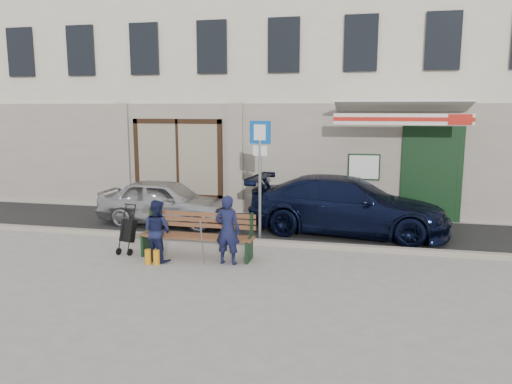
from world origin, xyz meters
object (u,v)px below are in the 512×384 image
(car_silver, at_px, (166,202))
(bench, at_px, (195,236))
(parking_sign, at_px, (260,161))
(woman, at_px, (157,231))
(stroller, at_px, (128,232))
(car_navy, at_px, (347,205))
(man, at_px, (228,230))

(car_silver, bearing_deg, bench, -144.60)
(car_silver, bearing_deg, parking_sign, -110.41)
(bench, bearing_deg, woman, -147.64)
(car_silver, bearing_deg, woman, -158.39)
(car_silver, xyz_separation_m, parking_sign, (2.82, -1.16, 1.27))
(woman, distance_m, stroller, 0.95)
(car_navy, bearing_deg, stroller, 126.98)
(car_navy, xyz_separation_m, stroller, (-4.52, -2.72, -0.24))
(stroller, bearing_deg, bench, 15.00)
(car_silver, relative_size, man, 2.57)
(parking_sign, bearing_deg, man, -84.03)
(parking_sign, xyz_separation_m, bench, (-1.07, -1.49, -1.43))
(parking_sign, bearing_deg, woman, -117.52)
(car_silver, distance_m, woman, 3.25)
(woman, bearing_deg, stroller, -6.17)
(parking_sign, relative_size, woman, 2.21)
(car_navy, bearing_deg, parking_sign, 127.85)
(car_silver, xyz_separation_m, car_navy, (4.77, 0.06, 0.09))
(parking_sign, xyz_separation_m, woman, (-1.72, -1.90, -1.25))
(man, xyz_separation_m, woman, (-1.45, -0.12, -0.07))
(parking_sign, height_order, stroller, parking_sign)
(woman, bearing_deg, man, -156.70)
(car_navy, xyz_separation_m, bench, (-3.02, -2.70, -0.25))
(man, bearing_deg, parking_sign, -95.47)
(stroller, bearing_deg, woman, -10.66)
(car_silver, xyz_separation_m, man, (2.55, -2.94, 0.09))
(man, distance_m, stroller, 2.33)
(parking_sign, bearing_deg, stroller, -134.99)
(stroller, bearing_deg, car_silver, 109.52)
(man, relative_size, stroller, 1.34)
(car_silver, distance_m, parking_sign, 3.30)
(car_navy, distance_m, woman, 4.81)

